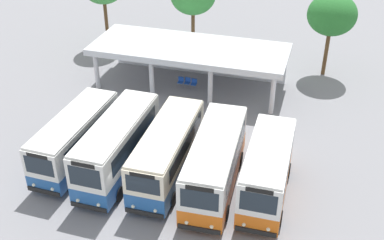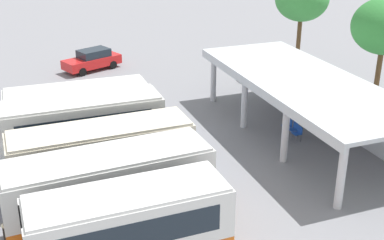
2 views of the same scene
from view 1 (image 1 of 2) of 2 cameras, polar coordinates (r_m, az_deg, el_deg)
ground_plane at (r=26.91m, az=-6.86°, el=-9.69°), size 180.00×180.00×0.00m
city_bus_nearest_orange at (r=29.56m, az=-13.75°, el=-1.99°), size 2.42×7.69×3.15m
city_bus_second_in_row at (r=28.04m, az=-8.88°, el=-2.97°), size 2.38×7.97×3.50m
city_bus_middle_cream at (r=27.49m, az=-2.96°, el=-3.72°), size 2.44×8.05×3.22m
city_bus_fourth_amber at (r=26.56m, az=2.78°, el=-5.00°), size 2.74×8.17×3.34m
city_bus_fifth_blue at (r=26.24m, az=8.99°, el=-5.95°), size 2.41×6.94×3.34m
terminal_canopy at (r=37.67m, az=-0.02°, el=8.12°), size 15.04×5.80×3.40m
waiting_chair_end_by_column at (r=37.85m, az=-1.36°, el=4.68°), size 0.45×0.45×0.86m
waiting_chair_second_from_end at (r=37.74m, az=-0.55°, el=4.60°), size 0.45×0.45×0.86m
waiting_chair_middle_seat at (r=37.54m, az=0.23°, el=4.45°), size 0.45×0.45×0.86m
roadside_tree_east_of_canopy at (r=39.79m, az=16.42°, el=11.98°), size 3.88×3.88×6.80m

